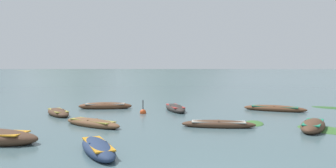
{
  "coord_description": "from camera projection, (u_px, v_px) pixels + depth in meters",
  "views": [
    {
      "loc": [
        -1.26,
        -7.2,
        3.11
      ],
      "look_at": [
        -3.06,
        50.04,
        0.2
      ],
      "focal_mm": 33.65,
      "sensor_mm": 36.0,
      "label": 1
    }
  ],
  "objects": [
    {
      "name": "rowboat_0",
      "position": [
        275.0,
        109.0,
        22.91
      ],
      "size": [
        4.5,
        2.73,
        0.51
      ],
      "color": "brown",
      "rests_on": "ground"
    },
    {
      "name": "weed_patch_2",
      "position": [
        335.0,
        108.0,
        24.34
      ],
      "size": [
        3.55,
        3.07,
        0.14
      ],
      "primitive_type": "ellipsoid",
      "rotation": [
        0.0,
        0.0,
        2.51
      ],
      "color": "#2D5628",
      "rests_on": "ground"
    },
    {
      "name": "rowboat_2",
      "position": [
        58.0,
        113.0,
        20.83
      ],
      "size": [
        2.83,
        3.41,
        0.53
      ],
      "color": "#4C3323",
      "rests_on": "ground"
    },
    {
      "name": "mountain_1",
      "position": [
        77.0,
        48.0,
        2109.14
      ],
      "size": [
        842.51,
        842.51,
        275.17
      ],
      "primitive_type": "cone",
      "color": "#56665B",
      "rests_on": "ground"
    },
    {
      "name": "rowboat_7",
      "position": [
        98.0,
        148.0,
        11.53
      ],
      "size": [
        2.41,
        3.49,
        0.55
      ],
      "color": "navy",
      "rests_on": "ground"
    },
    {
      "name": "rowboat_3",
      "position": [
        218.0,
        124.0,
        16.6
      ],
      "size": [
        3.96,
        1.27,
        0.46
      ],
      "color": "#4C3323",
      "rests_on": "ground"
    },
    {
      "name": "rowboat_8",
      "position": [
        313.0,
        126.0,
        15.89
      ],
      "size": [
        2.64,
        3.56,
        0.63
      ],
      "color": "#4C3323",
      "rests_on": "ground"
    },
    {
      "name": "rowboat_4",
      "position": [
        175.0,
        108.0,
        23.01
      ],
      "size": [
        2.03,
        3.91,
        0.56
      ],
      "color": "#2D2826",
      "rests_on": "ground"
    },
    {
      "name": "rowboat_5",
      "position": [
        92.0,
        123.0,
        16.92
      ],
      "size": [
        3.87,
        3.01,
        0.49
      ],
      "color": "brown",
      "rests_on": "ground"
    },
    {
      "name": "ground_plane",
      "position": [
        178.0,
        69.0,
        1504.63
      ],
      "size": [
        6000.0,
        6000.0,
        0.0
      ],
      "primitive_type": "plane",
      "color": "#476066"
    },
    {
      "name": "weed_patch_1",
      "position": [
        325.0,
        130.0,
        15.85
      ],
      "size": [
        3.18,
        3.45,
        0.14
      ],
      "primitive_type": "ellipsoid",
      "rotation": [
        0.0,
        0.0,
        2.15
      ],
      "color": "#38662D",
      "rests_on": "ground"
    },
    {
      "name": "weed_patch_0",
      "position": [
        254.0,
        123.0,
        17.68
      ],
      "size": [
        1.38,
        2.09,
        0.14
      ],
      "primitive_type": "ellipsoid",
      "rotation": [
        0.0,
        0.0,
        1.38
      ],
      "color": "#38662D",
      "rests_on": "ground"
    },
    {
      "name": "mountain_2",
      "position": [
        168.0,
        45.0,
        2278.75
      ],
      "size": [
        1129.84,
        1129.84,
        345.82
      ],
      "primitive_type": "cone",
      "color": "#4C5B56",
      "rests_on": "ground"
    },
    {
      "name": "mooring_buoy",
      "position": [
        143.0,
        112.0,
        21.49
      ],
      "size": [
        0.43,
        0.43,
        1.07
      ],
      "color": "#DB4C1E",
      "rests_on": "ground"
    },
    {
      "name": "rowboat_6",
      "position": [
        105.0,
        106.0,
        24.24
      ],
      "size": [
        4.18,
        1.63,
        0.6
      ],
      "color": "brown",
      "rests_on": "ground"
    }
  ]
}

